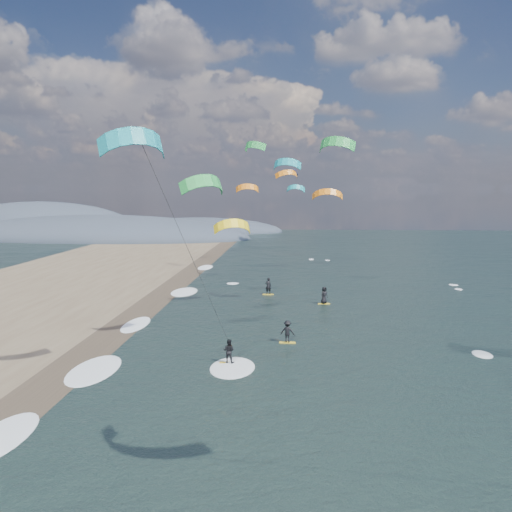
{
  "coord_description": "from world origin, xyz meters",
  "views": [
    {
      "loc": [
        0.91,
        -15.84,
        10.28
      ],
      "look_at": [
        -1.0,
        12.0,
        7.0
      ],
      "focal_mm": 40.0,
      "sensor_mm": 36.0,
      "label": 1
    }
  ],
  "objects": [
    {
      "name": "wet_sand_strip",
      "position": [
        -12.0,
        10.0,
        0.0
      ],
      "size": [
        3.0,
        240.0,
        0.0
      ],
      "primitive_type": "cube",
      "color": "#382D23",
      "rests_on": "ground"
    },
    {
      "name": "coastal_hills",
      "position": [
        -44.84,
        107.86,
        0.0
      ],
      "size": [
        80.0,
        41.0,
        15.0
      ],
      "color": "#3D4756",
      "rests_on": "ground"
    },
    {
      "name": "kitesurfer_near_b",
      "position": [
        -5.16,
        12.69,
        8.42
      ],
      "size": [
        6.81,
        8.79,
        13.79
      ],
      "color": "gold",
      "rests_on": "ground"
    },
    {
      "name": "far_kitesurfers",
      "position": [
        1.02,
        29.75,
        0.79
      ],
      "size": [
        6.34,
        18.21,
        1.66
      ],
      "color": "gold",
      "rests_on": "ground"
    },
    {
      "name": "bg_kite_field",
      "position": [
        -0.59,
        54.89,
        11.78
      ],
      "size": [
        14.02,
        73.74,
        9.42
      ],
      "color": "green",
      "rests_on": "ground"
    },
    {
      "name": "shoreline_surf",
      "position": [
        -10.8,
        14.75,
        0.0
      ],
      "size": [
        2.4,
        79.4,
        0.11
      ],
      "color": "white",
      "rests_on": "ground"
    }
  ]
}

